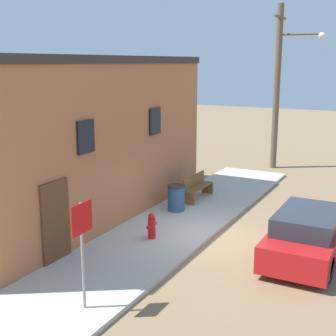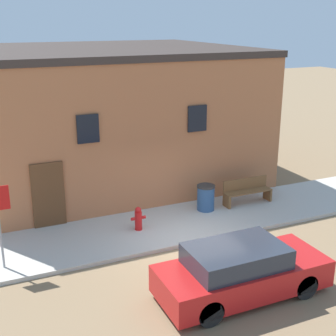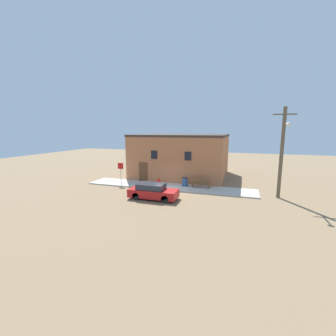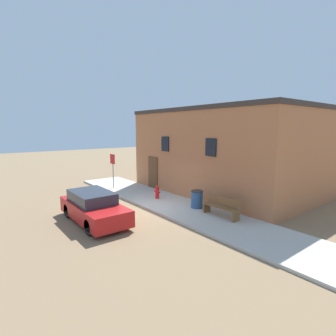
{
  "view_description": "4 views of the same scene",
  "coord_description": "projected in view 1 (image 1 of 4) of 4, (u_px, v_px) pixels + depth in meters",
  "views": [
    {
      "loc": [
        -12.15,
        -4.92,
        5.11
      ],
      "look_at": [
        -0.08,
        1.45,
        2.0
      ],
      "focal_mm": 50.0,
      "sensor_mm": 36.0,
      "label": 1
    },
    {
      "loc": [
        -5.66,
        -11.03,
        6.41
      ],
      "look_at": [
        -0.08,
        1.45,
        2.0
      ],
      "focal_mm": 50.0,
      "sensor_mm": 36.0,
      "label": 2
    },
    {
      "loc": [
        7.01,
        -19.94,
        5.85
      ],
      "look_at": [
        -0.08,
        1.45,
        2.0
      ],
      "focal_mm": 24.0,
      "sensor_mm": 36.0,
      "label": 3
    },
    {
      "loc": [
        10.75,
        -7.05,
        4.08
      ],
      "look_at": [
        -0.08,
        1.45,
        2.0
      ],
      "focal_mm": 28.0,
      "sensor_mm": 36.0,
      "label": 4
    }
  ],
  "objects": [
    {
      "name": "utility_pole",
      "position": [
        279.0,
        83.0,
        22.13
      ],
      "size": [
        1.8,
        2.22,
        7.72
      ],
      "color": "brown",
      "rests_on": "ground"
    },
    {
      "name": "bench",
      "position": [
        197.0,
        187.0,
        17.39
      ],
      "size": [
        1.78,
        0.44,
        0.89
      ],
      "color": "brown",
      "rests_on": "sidewalk"
    },
    {
      "name": "fire_hydrant",
      "position": [
        152.0,
        226.0,
        13.47
      ],
      "size": [
        0.47,
        0.22,
        0.75
      ],
      "color": "red",
      "rests_on": "sidewalk"
    },
    {
      "name": "trash_bin",
      "position": [
        176.0,
        198.0,
        16.0
      ],
      "size": [
        0.62,
        0.62,
        0.88
      ],
      "color": "#2D517F",
      "rests_on": "sidewalk"
    },
    {
      "name": "parked_car",
      "position": [
        308.0,
        234.0,
        12.42
      ],
      "size": [
        4.17,
        1.67,
        1.33
      ],
      "color": "black",
      "rests_on": "ground"
    },
    {
      "name": "brick_building",
      "position": [
        11.0,
        133.0,
        16.52
      ],
      "size": [
        10.98,
        9.61,
        5.29
      ],
      "color": "#B26B42",
      "rests_on": "ground"
    },
    {
      "name": "sidewalk",
      "position": [
        169.0,
        228.0,
        14.5
      ],
      "size": [
        17.41,
        2.9,
        0.12
      ],
      "color": "#BCB7AD",
      "rests_on": "ground"
    },
    {
      "name": "ground_plane",
      "position": [
        212.0,
        238.0,
        13.85
      ],
      "size": [
        80.0,
        80.0,
        0.0
      ],
      "primitive_type": "plane",
      "color": "#846B4C"
    },
    {
      "name": "stop_sign",
      "position": [
        82.0,
        236.0,
        9.37
      ],
      "size": [
        0.64,
        0.06,
        2.27
      ],
      "color": "gray",
      "rests_on": "sidewalk"
    }
  ]
}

